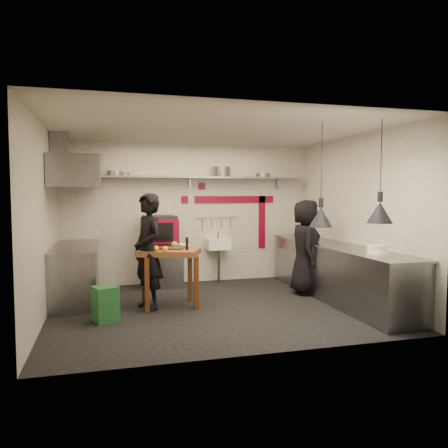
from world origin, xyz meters
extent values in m
plane|color=black|center=(0.00, 0.00, 0.00)|extent=(5.00, 5.00, 0.00)
plane|color=beige|center=(0.00, 0.00, 2.80)|extent=(5.00, 5.00, 0.00)
cube|color=silver|center=(0.00, 2.10, 1.40)|extent=(5.00, 0.04, 2.80)
cube|color=silver|center=(0.00, -2.10, 1.40)|extent=(5.00, 0.04, 2.80)
cube|color=silver|center=(-2.50, 0.00, 1.40)|extent=(0.04, 4.20, 2.80)
cube|color=silver|center=(2.50, 0.00, 1.40)|extent=(0.04, 4.20, 2.80)
cube|color=maroon|center=(0.95, 2.08, 1.68)|extent=(1.70, 0.02, 0.14)
cube|color=maroon|center=(1.55, 2.08, 1.20)|extent=(0.14, 0.02, 1.10)
cube|color=maroon|center=(0.25, 2.08, 1.95)|extent=(0.14, 0.02, 0.14)
cube|color=maroon|center=(-0.10, 2.08, 1.68)|extent=(0.14, 0.02, 0.14)
cube|color=slate|center=(0.00, 1.92, 2.12)|extent=(4.60, 0.34, 0.04)
cube|color=slate|center=(-1.90, 2.07, 2.02)|extent=(0.04, 0.06, 0.24)
cube|color=slate|center=(0.00, 2.07, 2.02)|extent=(0.04, 0.06, 0.24)
cube|color=slate|center=(1.90, 2.07, 2.02)|extent=(0.04, 0.06, 0.24)
cylinder|color=slate|center=(-1.46, 1.92, 2.19)|extent=(0.34, 0.34, 0.09)
cylinder|color=slate|center=(-1.29, 1.92, 2.18)|extent=(0.26, 0.26, 0.07)
cylinder|color=slate|center=(0.62, 1.92, 2.24)|extent=(0.43, 0.43, 0.20)
cylinder|color=slate|center=(1.50, 1.92, 2.18)|extent=(0.33, 0.33, 0.08)
cube|color=slate|center=(-0.60, 1.79, 0.40)|extent=(0.75, 0.69, 0.80)
cube|color=black|center=(-0.64, 1.79, 1.09)|extent=(0.63, 0.59, 0.58)
cube|color=maroon|center=(-0.57, 1.48, 1.09)|extent=(0.51, 0.07, 0.46)
cube|color=black|center=(-0.63, 1.45, 1.09)|extent=(0.40, 0.05, 0.34)
cube|color=white|center=(0.55, 1.92, 0.78)|extent=(0.46, 0.34, 0.22)
cylinder|color=slate|center=(0.55, 1.92, 0.96)|extent=(0.03, 0.03, 0.14)
cylinder|color=slate|center=(0.55, 1.88, 0.34)|extent=(0.06, 0.06, 0.66)
cylinder|color=slate|center=(0.55, 2.06, 1.32)|extent=(0.90, 0.02, 0.02)
cube|color=slate|center=(2.15, 0.00, 0.45)|extent=(0.70, 3.80, 0.90)
cube|color=slate|center=(2.15, 0.00, 0.92)|extent=(0.76, 3.90, 0.03)
cylinder|color=white|center=(2.12, -1.16, 1.00)|extent=(0.29, 0.29, 0.13)
cylinder|color=white|center=(2.10, -1.29, 0.96)|extent=(0.28, 0.28, 0.05)
cube|color=slate|center=(-2.15, 1.05, 0.45)|extent=(0.70, 1.90, 0.90)
cube|color=slate|center=(-2.15, 1.05, 0.92)|extent=(0.76, 2.00, 0.03)
cube|color=slate|center=(-2.10, 1.05, 2.15)|extent=(0.78, 1.60, 0.50)
cube|color=slate|center=(-2.35, 1.05, 2.55)|extent=(0.28, 0.28, 0.50)
cube|color=#1C552A|center=(-1.67, -0.34, 0.25)|extent=(0.40, 0.40, 0.50)
cube|color=#4F2912|center=(-0.63, 0.26, 0.93)|extent=(0.43, 0.38, 0.02)
cylinder|color=black|center=(-0.42, 0.08, 1.02)|extent=(0.06, 0.06, 0.20)
sphere|color=yellow|center=(-0.90, 0.09, 0.96)|extent=(0.10, 0.10, 0.08)
sphere|color=yellow|center=(-0.77, 0.04, 0.96)|extent=(0.10, 0.10, 0.08)
sphere|color=#64963D|center=(-0.57, 0.40, 0.97)|extent=(0.13, 0.13, 0.11)
cube|color=slate|center=(-0.92, 0.35, 0.94)|extent=(0.24, 0.20, 0.03)
imported|color=white|center=(-0.40, 0.43, 0.95)|extent=(0.19, 0.19, 0.06)
imported|color=black|center=(-1.02, 0.20, 0.90)|extent=(0.63, 0.77, 1.81)
imported|color=black|center=(1.82, 0.53, 0.85)|extent=(0.76, 0.95, 1.69)
camera|label=1|loc=(-1.64, -6.60, 1.80)|focal=35.00mm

